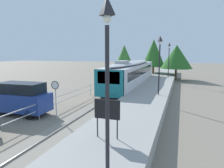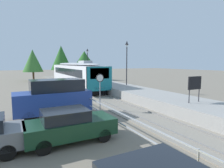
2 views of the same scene
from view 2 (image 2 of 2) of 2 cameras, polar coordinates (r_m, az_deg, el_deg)
ground_plane at (r=23.14m, az=-14.84°, el=-2.78°), size 160.00×160.00×0.00m
track_rails at (r=23.93m, az=-7.80°, el=-2.24°), size 3.20×60.00×0.14m
commuter_train at (r=28.18m, az=-11.00°, el=3.31°), size 2.82×18.39×3.74m
station_platform at (r=25.11m, az=-0.79°, el=-0.82°), size 3.90×60.00×0.90m
platform_lamp_mid_platform at (r=23.09m, az=4.49°, el=8.90°), size 0.34×0.34×5.35m
platform_lamp_far_end at (r=35.84m, az=-7.40°, el=7.99°), size 0.34×0.34×5.35m
platform_notice_board at (r=14.08m, az=23.67°, el=0.04°), size 1.20×0.08×1.80m
speed_limit_sign at (r=14.06m, az=-3.63°, el=0.31°), size 0.61×0.10×2.81m
carpark_fence at (r=13.41m, az=-7.16°, el=-5.29°), size 0.06×36.06×1.25m
parked_hatchback_dark_green at (r=9.06m, az=-12.70°, el=-11.95°), size 4.04×1.84×1.53m
parked_van_blue at (r=13.35m, az=-17.09°, el=-3.89°), size 4.94×2.06×2.51m
tree_behind_carpark at (r=40.84m, az=-22.79°, el=6.49°), size 3.90×3.90×6.23m
tree_behind_station_far at (r=40.70m, az=-8.33°, el=6.95°), size 5.46×5.46×6.07m
tree_distant_left at (r=42.09m, az=-15.07°, el=7.63°), size 4.40×4.40×7.24m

